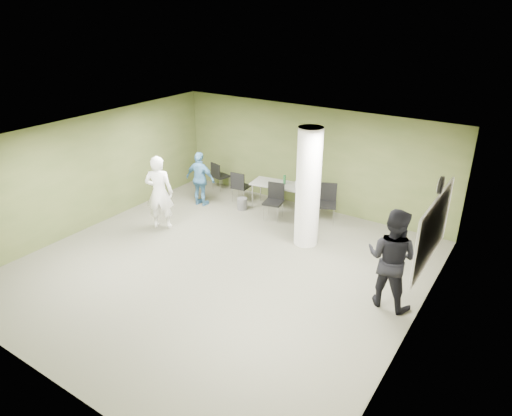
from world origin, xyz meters
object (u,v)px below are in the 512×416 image
Objects in this scene: man_blue at (200,179)px; man_black at (391,258)px; woman_white at (159,193)px; folding_table at (280,186)px; chair_back_left at (219,174)px.

man_black is at bearing 158.30° from man_blue.
folding_table is at bearing -154.93° from woman_white.
woman_white reaches higher than chair_back_left.
folding_table is 3.26m from woman_white.
woman_white is (-1.91, -2.64, 0.26)m from folding_table.
woman_white is at bearing -133.98° from folding_table.
chair_back_left is at bearing -82.05° from man_blue.
chair_back_left is at bearing 167.02° from folding_table.
chair_back_left is 6.86m from man_black.
man_black reaches higher than folding_table.
woman_white is 1.66m from man_blue.
man_blue is (-0.07, 1.65, -0.17)m from woman_white.
woman_white is at bearing 110.69° from chair_back_left.
woman_white is 5.85m from man_black.
man_black reaches higher than chair_back_left.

